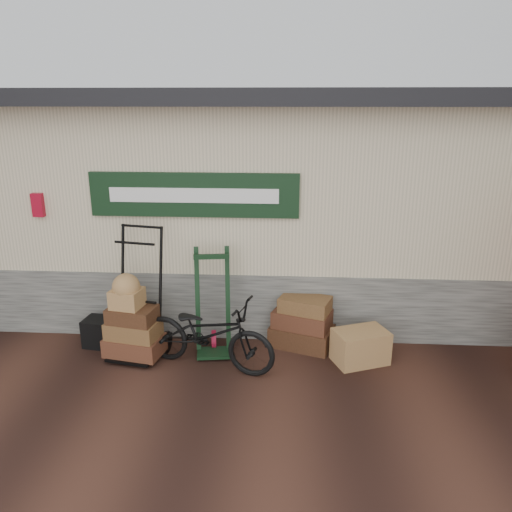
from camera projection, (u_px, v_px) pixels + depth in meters
The scene contains 8 objects.
ground at pixel (210, 376), 5.80m from camera, with size 80.00×80.00×0.00m, color black.
station_building at pixel (233, 196), 7.92m from camera, with size 14.40×4.10×3.20m.
porter_trolley at pixel (138, 292), 6.12m from camera, with size 0.82×0.62×1.65m, color black, non-canonical shape.
green_barrow at pixel (213, 302), 6.18m from camera, with size 0.49×0.41×1.35m, color black, non-canonical shape.
suitcase_stack at pixel (302, 321), 6.44m from camera, with size 0.77×0.49×0.69m, color #3B2212, non-canonical shape.
wicker_hamper at pixel (360, 346), 6.07m from camera, with size 0.63×0.41×0.41m, color olive.
black_trunk at pixel (100, 332), 6.49m from camera, with size 0.37×0.32×0.37m, color black.
bicycle at pixel (207, 329), 5.87m from camera, with size 1.69×0.59×0.98m, color black.
Camera 1 is at (0.86, -5.06, 3.08)m, focal length 35.00 mm.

